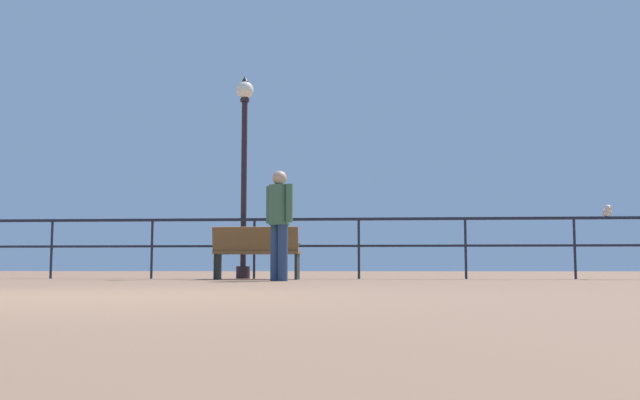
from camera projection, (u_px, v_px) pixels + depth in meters
name	position (u px, v px, depth m)	size (l,w,h in m)	color
ground_plane	(78.00, 297.00, 4.93)	(60.00, 60.00, 0.00)	#825E46
pier_railing	(254.00, 234.00, 12.49)	(25.91, 0.05, 1.07)	#1E202D
bench_near_left	(257.00, 250.00, 11.72)	(1.42, 0.66, 0.87)	brown
lamppost_center	(244.00, 157.00, 12.81)	(0.32, 0.32, 3.70)	black
person_at_railing	(279.00, 217.00, 10.49)	(0.43, 0.37, 1.64)	navy
seagull_on_rail	(607.00, 211.00, 12.08)	(0.18, 0.40, 0.19)	silver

